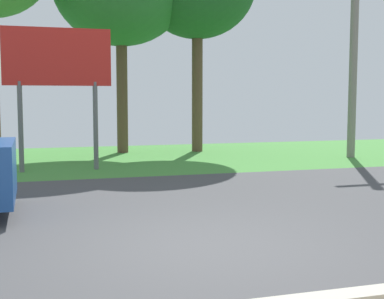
% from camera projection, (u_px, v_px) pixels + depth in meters
% --- Properties ---
extents(ground_plane, '(40.00, 22.00, 0.20)m').
position_uv_depth(ground_plane, '(146.00, 206.00, 9.19)').
color(ground_plane, '#424244').
extents(utility_pole, '(1.80, 0.24, 6.03)m').
position_uv_depth(utility_pole, '(354.00, 52.00, 16.02)').
color(utility_pole, gray).
rests_on(utility_pole, ground_plane).
extents(roadside_billboard, '(2.60, 0.12, 3.50)m').
position_uv_depth(roadside_billboard, '(57.00, 67.00, 13.05)').
color(roadside_billboard, slate).
rests_on(roadside_billboard, ground_plane).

